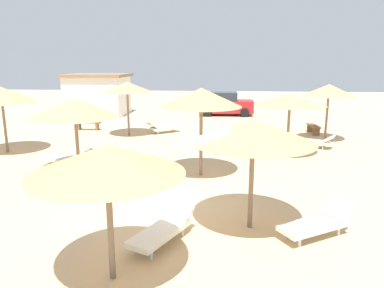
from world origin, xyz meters
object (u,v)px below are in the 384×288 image
at_px(parasol_3, 290,100).
at_px(parked_car, 225,104).
at_px(parasol_0, 75,108).
at_px(bench_0, 313,128).
at_px(parasol_4, 107,160).
at_px(lounger_0, 68,158).
at_px(parasol_6, 1,95).
at_px(lounger_7, 163,127).
at_px(beach_cabana, 98,94).
at_px(lounger_3, 250,146).
at_px(bench_1, 88,124).
at_px(lounger_4, 163,229).
at_px(parasol_1, 329,90).
at_px(parasol_7, 127,87).
at_px(parasol_2, 253,132).
at_px(parasol_8, 201,98).
at_px(lounger_1, 314,141).
at_px(lounger_2, 318,223).

relative_size(parasol_3, parked_car, 0.76).
relative_size(parasol_0, bench_0, 1.91).
bearing_deg(parasol_4, bench_0, 64.32).
xyz_separation_m(parasol_0, lounger_0, (-1.02, 1.44, -2.16)).
relative_size(parasol_0, parasol_6, 1.00).
bearing_deg(parasol_4, lounger_0, 118.93).
height_order(parasol_0, lounger_7, parasol_0).
bearing_deg(bench_0, beach_cabana, 157.27).
relative_size(lounger_3, lounger_7, 1.02).
height_order(lounger_7, bench_0, lounger_7).
bearing_deg(bench_1, lounger_0, -74.97).
xyz_separation_m(parasol_0, lounger_4, (3.67, -4.27, -2.17)).
bearing_deg(parasol_1, parasol_7, 177.80).
xyz_separation_m(parasol_6, bench_0, (14.64, 5.57, -2.22)).
height_order(parasol_2, bench_0, parasol_2).
height_order(parasol_8, lounger_1, parasol_8).
height_order(lounger_1, beach_cabana, beach_cabana).
height_order(lounger_1, lounger_3, lounger_3).
bearing_deg(lounger_7, beach_cabana, 132.44).
xyz_separation_m(parasol_3, bench_1, (-10.77, 4.77, -2.04)).
height_order(lounger_3, beach_cabana, beach_cabana).
bearing_deg(bench_0, parasol_8, -125.46).
xyz_separation_m(parasol_7, lounger_3, (6.36, -3.35, -2.31)).
relative_size(lounger_3, parked_car, 0.48).
height_order(lounger_1, lounger_2, lounger_2).
distance_m(parasol_0, beach_cabana, 15.59).
bearing_deg(parasol_0, bench_0, 41.62).
bearing_deg(bench_1, beach_cabana, 103.38).
relative_size(parasol_2, lounger_2, 1.54).
height_order(lounger_1, lounger_4, lounger_1).
distance_m(lounger_2, bench_1, 16.12).
relative_size(parasol_6, bench_1, 1.95).
bearing_deg(beach_cabana, parasol_2, -60.97).
bearing_deg(parasol_8, beach_cabana, 121.39).
bearing_deg(parasol_7, parasol_8, -56.82).
height_order(parasol_2, lounger_7, parasol_2).
bearing_deg(parked_car, bench_0, -53.66).
xyz_separation_m(parasol_3, parked_car, (-2.70, 11.51, -1.57)).
bearing_deg(lounger_3, lounger_0, -159.69).
height_order(parasol_0, parked_car, parasol_0).
bearing_deg(bench_0, lounger_1, -102.61).
height_order(parasol_4, lounger_4, parasol_4).
bearing_deg(parasol_1, parked_car, 120.97).
bearing_deg(parasol_1, lounger_2, -105.37).
distance_m(parasol_7, lounger_1, 9.90).
relative_size(parasol_7, beach_cabana, 0.65).
bearing_deg(parasol_3, parasol_4, -116.15).
distance_m(parasol_2, lounger_7, 12.55).
xyz_separation_m(lounger_2, bench_1, (-10.22, 12.46, 0.02)).
bearing_deg(bench_1, parasol_2, -54.46).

